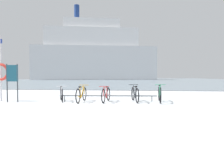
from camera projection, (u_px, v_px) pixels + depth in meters
name	position (u px, v px, depth m)	size (l,w,h in m)	color
ground	(127.00, 80.00, 60.23)	(80.00, 132.00, 0.08)	silver
bike_rack	(108.00, 96.00, 9.09)	(4.51, 0.40, 0.31)	#4C5156
bicycle_0	(62.00, 94.00, 9.31)	(0.73, 1.46, 0.75)	black
bicycle_1	(81.00, 94.00, 9.07)	(0.46, 1.75, 0.77)	black
bicycle_2	(106.00, 95.00, 9.06)	(0.46, 1.64, 0.75)	black
bicycle_3	(135.00, 94.00, 9.13)	(0.49, 1.66, 0.79)	black
bicycle_4	(160.00, 94.00, 8.99)	(0.46, 1.69, 0.83)	black
info_sign	(12.00, 77.00, 8.93)	(0.55, 0.07, 1.75)	#33383D
rescue_post	(1.00, 71.00, 9.30)	(0.84, 0.13, 3.10)	silver
ferry_ship	(94.00, 55.00, 71.19)	(44.37, 18.92, 26.65)	silver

